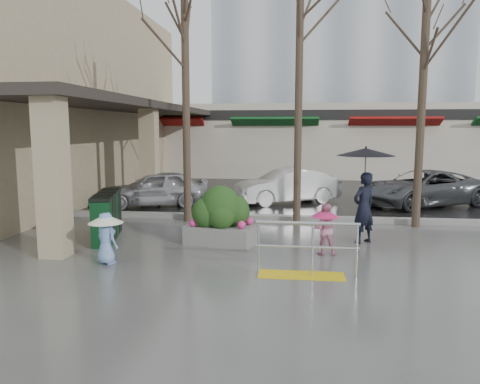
% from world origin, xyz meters
% --- Properties ---
extents(ground, '(120.00, 120.00, 0.00)m').
position_xyz_m(ground, '(0.00, 0.00, 0.00)').
color(ground, '#51514F').
rests_on(ground, ground).
extents(street_asphalt, '(120.00, 36.00, 0.01)m').
position_xyz_m(street_asphalt, '(0.00, 22.00, 0.01)').
color(street_asphalt, black).
rests_on(street_asphalt, ground).
extents(curb, '(120.00, 0.30, 0.15)m').
position_xyz_m(curb, '(0.00, 4.00, 0.07)').
color(curb, gray).
rests_on(curb, ground).
extents(near_building, '(6.00, 18.00, 8.00)m').
position_xyz_m(near_building, '(-9.00, 8.00, 4.00)').
color(near_building, tan).
rests_on(near_building, ground).
extents(canopy_slab, '(2.80, 18.00, 0.25)m').
position_xyz_m(canopy_slab, '(-4.80, 8.00, 3.62)').
color(canopy_slab, '#2D2823').
rests_on(canopy_slab, pillar_front).
extents(pillar_front, '(0.55, 0.55, 3.50)m').
position_xyz_m(pillar_front, '(-3.90, -0.50, 1.75)').
color(pillar_front, tan).
rests_on(pillar_front, ground).
extents(pillar_back, '(0.55, 0.55, 3.50)m').
position_xyz_m(pillar_back, '(-3.90, 6.00, 1.75)').
color(pillar_back, tan).
rests_on(pillar_back, ground).
extents(storefront_row, '(34.00, 6.74, 4.00)m').
position_xyz_m(storefront_row, '(2.00, 17.97, 2.01)').
color(storefront_row, beige).
rests_on(storefront_row, ground).
extents(office_tower, '(18.00, 12.00, 25.00)m').
position_xyz_m(office_tower, '(4.00, 30.00, 12.50)').
color(office_tower, '#8C99A8').
rests_on(office_tower, ground).
extents(handrail, '(1.90, 0.50, 1.03)m').
position_xyz_m(handrail, '(1.36, -1.20, 0.38)').
color(handrail, yellow).
rests_on(handrail, ground).
extents(tree_west, '(3.20, 3.20, 6.80)m').
position_xyz_m(tree_west, '(-2.00, 3.60, 5.08)').
color(tree_west, '#382B21').
rests_on(tree_west, ground).
extents(tree_midwest, '(3.20, 3.20, 7.00)m').
position_xyz_m(tree_midwest, '(1.20, 3.60, 5.23)').
color(tree_midwest, '#382B21').
rests_on(tree_midwest, ground).
extents(tree_mideast, '(3.20, 3.20, 6.50)m').
position_xyz_m(tree_mideast, '(4.50, 3.60, 4.86)').
color(tree_mideast, '#382B21').
rests_on(tree_mideast, ground).
extents(woman, '(1.37, 1.37, 2.31)m').
position_xyz_m(woman, '(2.78, 1.53, 1.43)').
color(woman, black).
rests_on(woman, ground).
extents(child_pink, '(0.59, 0.59, 1.12)m').
position_xyz_m(child_pink, '(1.81, 0.37, 0.63)').
color(child_pink, pink).
rests_on(child_pink, ground).
extents(child_blue, '(0.70, 0.70, 1.07)m').
position_xyz_m(child_blue, '(-2.61, -0.90, 0.66)').
color(child_blue, '#799FD7').
rests_on(child_blue, ground).
extents(planter, '(1.75, 1.16, 1.40)m').
position_xyz_m(planter, '(-0.58, 0.99, 0.67)').
color(planter, slate).
rests_on(planter, ground).
extents(news_boxes, '(0.95, 2.12, 1.15)m').
position_xyz_m(news_boxes, '(-3.47, 1.19, 0.58)').
color(news_boxes, '#0D3A1B').
rests_on(news_boxes, ground).
extents(car_a, '(3.98, 2.61, 1.26)m').
position_xyz_m(car_a, '(-3.74, 6.04, 0.63)').
color(car_a, silver).
rests_on(car_a, ground).
extents(car_b, '(4.01, 2.91, 1.26)m').
position_xyz_m(car_b, '(0.82, 7.24, 0.63)').
color(car_b, silver).
rests_on(car_b, ground).
extents(car_c, '(4.98, 3.98, 1.26)m').
position_xyz_m(car_c, '(5.57, 7.24, 0.63)').
color(car_c, '#525659').
rests_on(car_c, ground).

